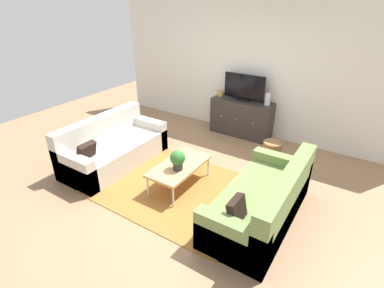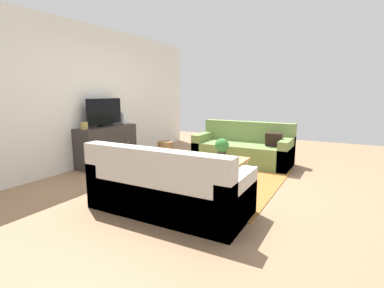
# 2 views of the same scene
# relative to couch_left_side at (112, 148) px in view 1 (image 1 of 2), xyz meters

# --- Properties ---
(ground_plane) EXTENTS (10.00, 10.00, 0.00)m
(ground_plane) POSITION_rel_couch_left_side_xyz_m (1.44, 0.10, -0.28)
(ground_plane) COLOR #997251
(wall_back) EXTENTS (6.40, 0.12, 2.70)m
(wall_back) POSITION_rel_couch_left_side_xyz_m (1.44, 2.65, 1.07)
(wall_back) COLOR silver
(wall_back) RESTS_ON ground_plane
(area_rug) EXTENTS (2.50, 1.90, 0.01)m
(area_rug) POSITION_rel_couch_left_side_xyz_m (1.44, -0.05, -0.27)
(area_rug) COLOR #9E662D
(area_rug) RESTS_ON ground_plane
(couch_left_side) EXTENTS (0.87, 1.91, 0.83)m
(couch_left_side) POSITION_rel_couch_left_side_xyz_m (0.00, 0.00, 0.00)
(couch_left_side) COLOR beige
(couch_left_side) RESTS_ON ground_plane
(couch_right_side) EXTENTS (0.87, 1.91, 0.83)m
(couch_right_side) POSITION_rel_couch_left_side_xyz_m (2.88, 0.00, 0.00)
(couch_right_side) COLOR olive
(couch_right_side) RESTS_ON ground_plane
(coffee_table) EXTENTS (0.55, 1.06, 0.39)m
(coffee_table) POSITION_rel_couch_left_side_xyz_m (1.46, 0.05, 0.08)
(coffee_table) COLOR tan
(coffee_table) RESTS_ON ground_plane
(potted_plant) EXTENTS (0.23, 0.23, 0.31)m
(potted_plant) POSITION_rel_couch_left_side_xyz_m (1.51, -0.07, 0.29)
(potted_plant) COLOR #2D2D2D
(potted_plant) RESTS_ON coffee_table
(tv_console) EXTENTS (1.30, 0.47, 0.77)m
(tv_console) POSITION_rel_couch_left_side_xyz_m (1.44, 2.37, 0.11)
(tv_console) COLOR #332D2B
(tv_console) RESTS_ON ground_plane
(flat_screen_tv) EXTENTS (0.87, 0.16, 0.54)m
(flat_screen_tv) POSITION_rel_couch_left_side_xyz_m (1.44, 2.39, 0.76)
(flat_screen_tv) COLOR black
(flat_screen_tv) RESTS_ON tv_console
(glass_vase) EXTENTS (0.11, 0.11, 0.24)m
(glass_vase) POSITION_rel_couch_left_side_xyz_m (1.96, 2.37, 0.61)
(glass_vase) COLOR silver
(glass_vase) RESTS_ON tv_console
(mantel_clock) EXTENTS (0.11, 0.07, 0.13)m
(mantel_clock) POSITION_rel_couch_left_side_xyz_m (0.91, 2.37, 0.56)
(mantel_clock) COLOR tan
(mantel_clock) RESTS_ON tv_console
(wicker_basket) EXTENTS (0.34, 0.34, 0.38)m
(wicker_basket) POSITION_rel_couch_left_side_xyz_m (2.41, 1.62, -0.09)
(wicker_basket) COLOR olive
(wicker_basket) RESTS_ON ground_plane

